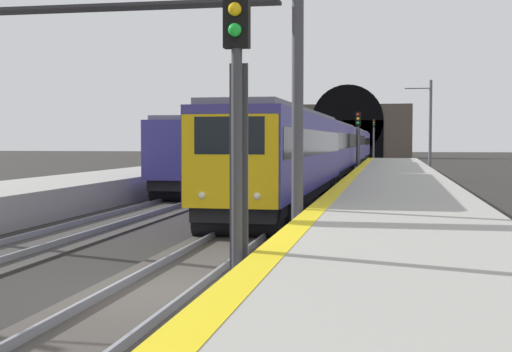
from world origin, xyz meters
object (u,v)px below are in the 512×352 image
at_px(train_main_approaching, 338,147).
at_px(railway_signal_far, 374,135).
at_px(overhead_signal_gantry, 123,40).
at_px(catenary_mast_far, 430,128).
at_px(train_adjacent_platform, 260,148).
at_px(railway_signal_near, 237,115).
at_px(railway_signal_mid, 358,138).

relative_size(train_main_approaching, railway_signal_far, 13.34).
relative_size(overhead_signal_gantry, catenary_mast_far, 1.27).
bearing_deg(train_adjacent_platform, catenary_mast_far, -73.57).
bearing_deg(overhead_signal_gantry, train_adjacent_platform, 4.36).
relative_size(train_main_approaching, catenary_mast_far, 10.86).
distance_m(train_main_approaching, railway_signal_near, 46.70).
bearing_deg(railway_signal_far, railway_signal_mid, 0.00).
distance_m(train_main_approaching, train_adjacent_platform, 8.74).
xyz_separation_m(railway_signal_near, railway_signal_far, (93.84, 0.00, 0.36)).
relative_size(railway_signal_near, overhead_signal_gantry, 0.57).
distance_m(railway_signal_far, overhead_signal_gantry, 87.35).
relative_size(train_main_approaching, railway_signal_mid, 16.15).
distance_m(train_adjacent_platform, overhead_signal_gantry, 33.11).
relative_size(railway_signal_mid, catenary_mast_far, 0.67).
xyz_separation_m(railway_signal_near, railway_signal_mid, (41.42, 0.00, -0.20)).
height_order(train_adjacent_platform, railway_signal_mid, railway_signal_mid).
bearing_deg(train_main_approaching, overhead_signal_gantry, -2.90).
bearing_deg(railway_signal_far, railway_signal_near, 0.00).
distance_m(overhead_signal_gantry, catenary_mast_far, 37.63).
bearing_deg(overhead_signal_gantry, railway_signal_far, -2.85).
height_order(train_adjacent_platform, catenary_mast_far, catenary_mast_far).
bearing_deg(railway_signal_mid, railway_signal_near, 0.00).
xyz_separation_m(railway_signal_near, overhead_signal_gantry, (6.61, 4.34, 2.12)).
bearing_deg(catenary_mast_far, railway_signal_near, 173.20).
relative_size(train_main_approaching, overhead_signal_gantry, 8.56).
distance_m(train_adjacent_platform, catenary_mast_far, 12.56).
height_order(train_main_approaching, overhead_signal_gantry, overhead_signal_gantry).
bearing_deg(train_adjacent_platform, railway_signal_far, -7.07).
bearing_deg(overhead_signal_gantry, railway_signal_near, -146.71).
distance_m(railway_signal_far, catenary_mast_far, 51.10).
bearing_deg(overhead_signal_gantry, railway_signal_mid, -7.11).
distance_m(railway_signal_near, railway_signal_far, 93.84).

